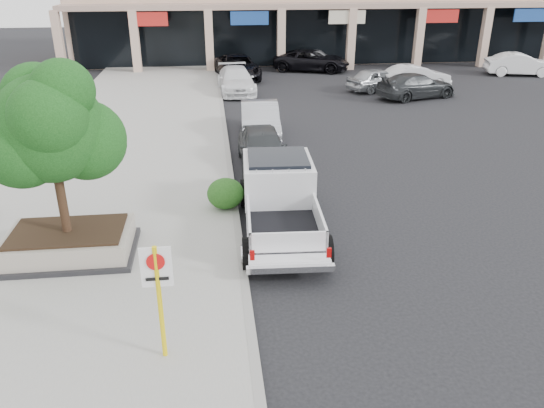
{
  "coord_description": "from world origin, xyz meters",
  "views": [
    {
      "loc": [
        -2.14,
        -11.07,
        6.78
      ],
      "look_at": [
        -0.66,
        1.5,
        1.11
      ],
      "focal_mm": 35.0,
      "sensor_mm": 36.0,
      "label": 1
    }
  ],
  "objects_px": {
    "lot_car_a": "(377,79)",
    "lot_car_e": "(316,58)",
    "no_parking_sign": "(158,288)",
    "curb_car_c": "(236,80)",
    "curb_car_d": "(237,67)",
    "lot_car_b": "(415,77)",
    "planter_tree": "(57,127)",
    "pickup_truck": "(281,201)",
    "curb_car_b": "(260,121)",
    "lot_car_c": "(416,86)",
    "lot_car_d": "(312,60)",
    "curb_car_a": "(262,147)",
    "lot_car_f": "(520,64)",
    "planter": "(70,243)"
  },
  "relations": [
    {
      "from": "planter_tree",
      "to": "pickup_truck",
      "type": "relative_size",
      "value": 0.68
    },
    {
      "from": "lot_car_a",
      "to": "pickup_truck",
      "type": "bearing_deg",
      "value": 131.6
    },
    {
      "from": "planter_tree",
      "to": "lot_car_c",
      "type": "relative_size",
      "value": 0.85
    },
    {
      "from": "lot_car_d",
      "to": "lot_car_e",
      "type": "bearing_deg",
      "value": -8.07
    },
    {
      "from": "curb_car_c",
      "to": "lot_car_a",
      "type": "distance_m",
      "value": 8.42
    },
    {
      "from": "planter",
      "to": "curb_car_d",
      "type": "distance_m",
      "value": 24.02
    },
    {
      "from": "planter_tree",
      "to": "lot_car_f",
      "type": "relative_size",
      "value": 0.89
    },
    {
      "from": "pickup_truck",
      "to": "lot_car_b",
      "type": "height_order",
      "value": "pickup_truck"
    },
    {
      "from": "lot_car_b",
      "to": "lot_car_f",
      "type": "height_order",
      "value": "lot_car_f"
    },
    {
      "from": "curb_car_c",
      "to": "lot_car_e",
      "type": "relative_size",
      "value": 1.17
    },
    {
      "from": "no_parking_sign",
      "to": "lot_car_a",
      "type": "relative_size",
      "value": 0.59
    },
    {
      "from": "lot_car_b",
      "to": "lot_car_d",
      "type": "relative_size",
      "value": 0.81
    },
    {
      "from": "no_parking_sign",
      "to": "lot_car_b",
      "type": "bearing_deg",
      "value": 59.74
    },
    {
      "from": "curb_car_c",
      "to": "curb_car_a",
      "type": "bearing_deg",
      "value": -91.6
    },
    {
      "from": "lot_car_c",
      "to": "lot_car_d",
      "type": "bearing_deg",
      "value": 7.39
    },
    {
      "from": "curb_car_c",
      "to": "lot_car_a",
      "type": "height_order",
      "value": "curb_car_c"
    },
    {
      "from": "lot_car_b",
      "to": "lot_car_e",
      "type": "distance_m",
      "value": 8.93
    },
    {
      "from": "curb_car_b",
      "to": "lot_car_c",
      "type": "height_order",
      "value": "curb_car_b"
    },
    {
      "from": "planter_tree",
      "to": "curb_car_a",
      "type": "distance_m",
      "value": 8.61
    },
    {
      "from": "no_parking_sign",
      "to": "lot_car_f",
      "type": "relative_size",
      "value": 0.51
    },
    {
      "from": "curb_car_d",
      "to": "lot_car_d",
      "type": "distance_m",
      "value": 5.82
    },
    {
      "from": "pickup_truck",
      "to": "no_parking_sign",
      "type": "bearing_deg",
      "value": -116.4
    },
    {
      "from": "curb_car_b",
      "to": "lot_car_f",
      "type": "distance_m",
      "value": 22.6
    },
    {
      "from": "lot_car_a",
      "to": "lot_car_f",
      "type": "distance_m",
      "value": 11.61
    },
    {
      "from": "lot_car_b",
      "to": "planter",
      "type": "bearing_deg",
      "value": 127.93
    },
    {
      "from": "planter_tree",
      "to": "curb_car_c",
      "type": "relative_size",
      "value": 0.81
    },
    {
      "from": "curb_car_a",
      "to": "curb_car_c",
      "type": "height_order",
      "value": "curb_car_a"
    },
    {
      "from": "lot_car_a",
      "to": "lot_car_e",
      "type": "distance_m",
      "value": 8.13
    },
    {
      "from": "curb_car_d",
      "to": "lot_car_c",
      "type": "distance_m",
      "value": 11.86
    },
    {
      "from": "lot_car_b",
      "to": "lot_car_d",
      "type": "distance_m",
      "value": 8.4
    },
    {
      "from": "curb_car_b",
      "to": "lot_car_d",
      "type": "distance_m",
      "value": 16.45
    },
    {
      "from": "planter_tree",
      "to": "curb_car_a",
      "type": "relative_size",
      "value": 0.96
    },
    {
      "from": "no_parking_sign",
      "to": "lot_car_a",
      "type": "height_order",
      "value": "no_parking_sign"
    },
    {
      "from": "planter_tree",
      "to": "curb_car_b",
      "type": "xyz_separation_m",
      "value": [
        5.62,
        9.79,
        -2.67
      ]
    },
    {
      "from": "planter_tree",
      "to": "lot_car_a",
      "type": "distance_m",
      "value": 23.11
    },
    {
      "from": "curb_car_d",
      "to": "lot_car_b",
      "type": "height_order",
      "value": "curb_car_d"
    },
    {
      "from": "lot_car_c",
      "to": "curb_car_a",
      "type": "bearing_deg",
      "value": 118.45
    },
    {
      "from": "no_parking_sign",
      "to": "lot_car_f",
      "type": "height_order",
      "value": "no_parking_sign"
    },
    {
      "from": "curb_car_a",
      "to": "lot_car_a",
      "type": "distance_m",
      "value": 14.81
    },
    {
      "from": "no_parking_sign",
      "to": "lot_car_d",
      "type": "xyz_separation_m",
      "value": [
        8.34,
        29.69,
        -0.9
      ]
    },
    {
      "from": "lot_car_a",
      "to": "lot_car_b",
      "type": "relative_size",
      "value": 0.9
    },
    {
      "from": "curb_car_d",
      "to": "lot_car_d",
      "type": "bearing_deg",
      "value": 16.18
    },
    {
      "from": "pickup_truck",
      "to": "curb_car_a",
      "type": "distance_m",
      "value": 5.4
    },
    {
      "from": "pickup_truck",
      "to": "lot_car_d",
      "type": "distance_m",
      "value": 25.22
    },
    {
      "from": "planter",
      "to": "curb_car_d",
      "type": "height_order",
      "value": "curb_car_d"
    },
    {
      "from": "lot_car_e",
      "to": "no_parking_sign",
      "type": "bearing_deg",
      "value": 173.55
    },
    {
      "from": "curb_car_b",
      "to": "curb_car_a",
      "type": "bearing_deg",
      "value": -91.34
    },
    {
      "from": "curb_car_b",
      "to": "curb_car_d",
      "type": "distance_m",
      "value": 13.43
    },
    {
      "from": "curb_car_a",
      "to": "curb_car_c",
      "type": "relative_size",
      "value": 0.85
    },
    {
      "from": "curb_car_a",
      "to": "lot_car_f",
      "type": "height_order",
      "value": "lot_car_f"
    }
  ]
}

